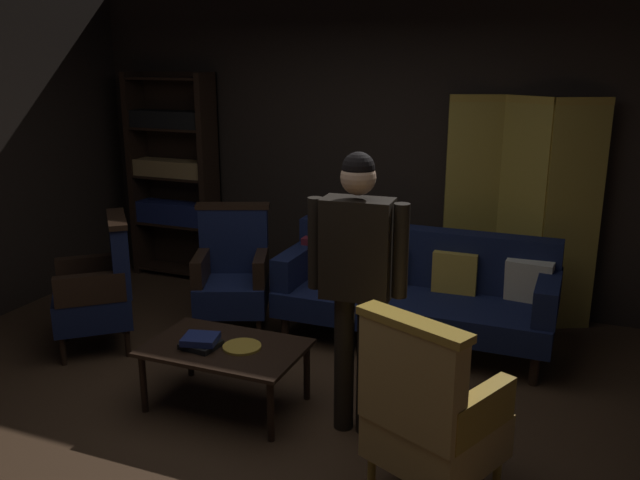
{
  "coord_description": "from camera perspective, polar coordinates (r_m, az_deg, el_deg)",
  "views": [
    {
      "loc": [
        1.7,
        -3.39,
        2.21
      ],
      "look_at": [
        0.0,
        0.8,
        0.95
      ],
      "focal_mm": 37.38,
      "sensor_mm": 36.0,
      "label": 1
    }
  ],
  "objects": [
    {
      "name": "armchair_gilt_accent",
      "position": [
        3.46,
        9.37,
        -14.46
      ],
      "size": [
        0.76,
        0.76,
        1.04
      ],
      "color": "#B78E33",
      "rests_on": "ground_plane"
    },
    {
      "name": "armchair_wing_right",
      "position": [
        5.47,
        -7.5,
        -2.9
      ],
      "size": [
        0.75,
        0.75,
        1.04
      ],
      "color": "black",
      "rests_on": "ground_plane"
    },
    {
      "name": "ground_plane",
      "position": [
        4.39,
        -4.06,
        -14.7
      ],
      "size": [
        10.0,
        10.0,
        0.0
      ],
      "primitive_type": "plane",
      "color": "#3D2819"
    },
    {
      "name": "velvet_couch",
      "position": [
        5.28,
        8.25,
        -3.99
      ],
      "size": [
        2.12,
        0.78,
        0.88
      ],
      "color": "black",
      "rests_on": "ground_plane"
    },
    {
      "name": "standing_figure",
      "position": [
        3.82,
        3.17,
        -2.55
      ],
      "size": [
        0.59,
        0.25,
        1.7
      ],
      "color": "black",
      "rests_on": "ground_plane"
    },
    {
      "name": "book_navy_cloth",
      "position": [
        4.32,
        -10.19,
        -8.34
      ],
      "size": [
        0.25,
        0.23,
        0.04
      ],
      "primitive_type": "cube",
      "rotation": [
        0.0,
        0.0,
        0.24
      ],
      "color": "navy",
      "rests_on": "book_black_cloth"
    },
    {
      "name": "bookshelf",
      "position": [
        6.88,
        -12.37,
        5.5
      ],
      "size": [
        0.9,
        0.32,
        2.05
      ],
      "color": "black",
      "rests_on": "ground_plane"
    },
    {
      "name": "folding_screen",
      "position": [
        5.74,
        16.81,
        2.59
      ],
      "size": [
        1.25,
        0.27,
        1.9
      ],
      "color": "#B29338",
      "rests_on": "ground_plane"
    },
    {
      "name": "back_wall",
      "position": [
        6.14,
        5.86,
        7.91
      ],
      "size": [
        7.2,
        0.1,
        2.8
      ],
      "primitive_type": "cube",
      "color": "black",
      "rests_on": "ground_plane"
    },
    {
      "name": "book_black_cloth",
      "position": [
        4.34,
        -10.17,
        -8.81
      ],
      "size": [
        0.24,
        0.22,
        0.04
      ],
      "primitive_type": "cube",
      "rotation": [
        0.0,
        0.0,
        -0.1
      ],
      "color": "black",
      "rests_on": "coffee_table"
    },
    {
      "name": "brass_tray",
      "position": [
        4.3,
        -6.69,
        -9.06
      ],
      "size": [
        0.25,
        0.25,
        0.02
      ],
      "primitive_type": "cylinder",
      "color": "gold",
      "rests_on": "coffee_table"
    },
    {
      "name": "coffee_table",
      "position": [
        4.36,
        -8.09,
        -9.5
      ],
      "size": [
        1.0,
        0.64,
        0.42
      ],
      "color": "black",
      "rests_on": "ground_plane"
    },
    {
      "name": "armchair_wing_left",
      "position": [
        5.38,
        -18.32,
        -3.91
      ],
      "size": [
        0.81,
        0.81,
        1.04
      ],
      "color": "black",
      "rests_on": "ground_plane"
    }
  ]
}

